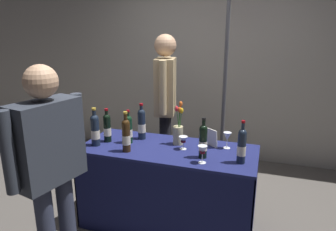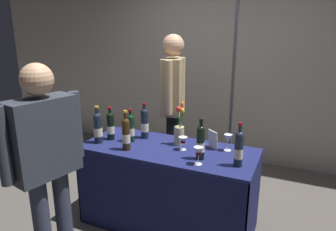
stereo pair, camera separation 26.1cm
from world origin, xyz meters
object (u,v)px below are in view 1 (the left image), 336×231
(wine_glass_near_vendor, at_px, (183,140))
(taster_foreground_right, at_px, (50,159))
(featured_wine_bottle, at_px, (95,129))
(wine_glass_near_taster, at_px, (202,150))
(vendor_presenter, at_px, (165,98))
(tasting_table, at_px, (168,173))
(display_bottle_0, at_px, (242,146))
(wine_glass_mid, at_px, (227,137))
(flower_vase, at_px, (178,132))
(booth_signpost, at_px, (226,61))

(wine_glass_near_vendor, bearing_deg, taster_foreground_right, -128.48)
(featured_wine_bottle, xyz_separation_m, wine_glass_near_taster, (1.00, -0.07, -0.05))
(vendor_presenter, bearing_deg, tasting_table, 8.19)
(display_bottle_0, relative_size, vendor_presenter, 0.20)
(wine_glass_mid, relative_size, taster_foreground_right, 0.09)
(display_bottle_0, xyz_separation_m, vendor_presenter, (-0.93, 0.89, 0.13))
(wine_glass_near_taster, xyz_separation_m, flower_vase, (-0.30, 0.33, 0.02))
(taster_foreground_right, bearing_deg, display_bottle_0, -46.31)
(featured_wine_bottle, distance_m, wine_glass_mid, 1.18)
(featured_wine_bottle, bearing_deg, wine_glass_mid, 14.95)
(taster_foreground_right, bearing_deg, featured_wine_bottle, 19.06)
(vendor_presenter, bearing_deg, taster_foreground_right, -21.66)
(taster_foreground_right, distance_m, booth_signpost, 2.07)
(wine_glass_near_vendor, distance_m, wine_glass_mid, 0.39)
(display_bottle_0, bearing_deg, wine_glass_near_taster, -161.38)
(tasting_table, bearing_deg, taster_foreground_right, -123.06)
(featured_wine_bottle, xyz_separation_m, display_bottle_0, (1.29, 0.03, -0.01))
(wine_glass_near_vendor, height_order, wine_glass_near_taster, wine_glass_near_taster)
(vendor_presenter, bearing_deg, featured_wine_bottle, -33.50)
(featured_wine_bottle, height_order, wine_glass_near_vendor, featured_wine_bottle)
(flower_vase, height_order, booth_signpost, booth_signpost)
(wine_glass_near_vendor, bearing_deg, flower_vase, 126.71)
(wine_glass_near_vendor, bearing_deg, vendor_presenter, 119.28)
(wine_glass_near_vendor, xyz_separation_m, wine_glass_near_taster, (0.22, -0.23, 0.02))
(vendor_presenter, relative_size, booth_signpost, 0.74)
(taster_foreground_right, height_order, booth_signpost, booth_signpost)
(tasting_table, distance_m, flower_vase, 0.39)
(tasting_table, distance_m, taster_foreground_right, 1.10)
(wine_glass_near_vendor, bearing_deg, wine_glass_mid, 21.81)
(featured_wine_bottle, distance_m, flower_vase, 0.75)
(flower_vase, bearing_deg, wine_glass_mid, 5.23)
(display_bottle_0, bearing_deg, booth_signpost, 105.79)
(vendor_presenter, xyz_separation_m, booth_signpost, (0.63, 0.17, 0.42))
(tasting_table, xyz_separation_m, flower_vase, (0.06, 0.12, 0.37))
(wine_glass_near_vendor, xyz_separation_m, wine_glass_mid, (0.36, 0.14, 0.02))
(featured_wine_bottle, xyz_separation_m, flower_vase, (0.70, 0.26, -0.03))
(tasting_table, relative_size, wine_glass_mid, 10.55)
(vendor_presenter, height_order, taster_foreground_right, vendor_presenter)
(wine_glass_mid, bearing_deg, flower_vase, -174.77)
(vendor_presenter, distance_m, taster_foreground_right, 1.65)
(wine_glass_near_taster, distance_m, flower_vase, 0.45)
(tasting_table, height_order, featured_wine_bottle, featured_wine_bottle)
(wine_glass_near_taster, bearing_deg, wine_glass_near_vendor, 133.80)
(wine_glass_near_taster, bearing_deg, flower_vase, 131.74)
(featured_wine_bottle, distance_m, taster_foreground_right, 0.72)
(featured_wine_bottle, xyz_separation_m, taster_foreground_right, (0.09, -0.71, 0.03))
(wine_glass_mid, bearing_deg, tasting_table, -162.13)
(wine_glass_near_taster, distance_m, vendor_presenter, 1.19)
(display_bottle_0, bearing_deg, flower_vase, 158.04)
(display_bottle_0, height_order, wine_glass_near_vendor, display_bottle_0)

